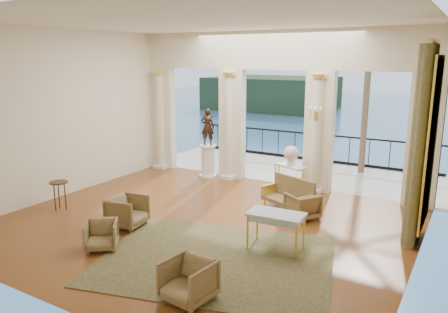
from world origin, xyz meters
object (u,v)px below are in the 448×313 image
Objects in this scene: armchair_a at (101,234)px; armchair_d at (127,210)px; armchair_b at (188,279)px; side_table at (59,186)px; armchair_c at (302,204)px; game_table at (276,217)px; settee at (290,195)px; console_table at (291,171)px; statue at (208,127)px; pedestal at (208,162)px.

armchair_d reaches higher than armchair_a.
side_table is at bearing 167.46° from armchair_b.
game_table is at bearing 37.69° from armchair_c.
armchair_b is 0.96× the size of armchair_d.
settee is 1.48× the size of console_table.
statue is (-3.51, 1.73, 1.19)m from settee.
statue is 3.17m from console_table.
armchair_b is at bearing -59.99° from console_table.
console_table is (-0.93, 1.50, 0.37)m from armchair_c.
game_table is at bearing -7.51° from armchair_a.
settee reaches higher than armchair_b.
settee is at bearing 98.75° from armchair_b.
armchair_d is 0.66× the size of statue.
armchair_a is 2.87m from side_table.
armchair_b is 4.58m from settee.
game_table reaches higher than armchair_c.
armchair_c is 0.71× the size of console_table.
side_table reaches higher than armchair_a.
console_table is (1.91, 5.18, 0.39)m from armchair_a.
armchair_c is 0.66× the size of pedestal.
armchair_b is (2.60, -0.67, 0.05)m from armchair_a.
armchair_a is 0.44× the size of settee.
settee is at bearing -85.22° from armchair_c.
side_table is at bearing 118.64° from armchair_a.
pedestal is at bearing 126.84° from armchair_b.
armchair_b is at bearing 102.01° from statue.
statue is (-0.71, 4.46, 1.23)m from armchair_d.
armchair_d is at bearing 80.70° from statue.
armchair_c is 0.48m from settee.
console_table is (-1.09, 3.41, 0.03)m from game_table.
armchair_a is 4.59m from settee.
armchair_d is 3.92m from settee.
statue is at bearing -83.52° from armchair_c.
console_table is (-0.68, 5.85, 0.34)m from armchair_b.
armchair_c is at bearing -6.67° from settee.
armchair_c is at bearing 25.07° from side_table.
statue reaches higher than settee.
settee is 2.23m from game_table.
armchair_c is 1.80m from console_table.
pedestal reaches higher than game_table.
armchair_b is at bearing -52.56° from armchair_a.
armchair_d reaches higher than side_table.
armchair_a is 0.65× the size of console_table.
console_table is at bearing -8.53° from pedestal.
console_table is (3.00, -0.45, -0.91)m from statue.
pedestal is (-3.51, 1.73, 0.07)m from settee.
game_table reaches higher than side_table.
armchair_b reaches higher than armchair_c.
pedestal reaches higher than armchair_a.
console_table is (2.29, 4.01, 0.32)m from armchair_d.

